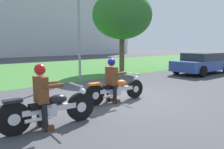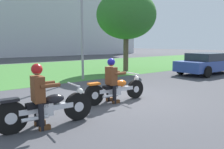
# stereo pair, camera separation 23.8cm
# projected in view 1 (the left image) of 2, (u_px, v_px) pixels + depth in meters

# --- Properties ---
(ground) EXTENTS (120.00, 120.00, 0.00)m
(ground) POSITION_uv_depth(u_px,v_px,m) (119.00, 98.00, 7.45)
(ground) COLOR #424247
(grass_verge) EXTENTS (60.00, 12.00, 0.01)m
(grass_verge) POSITION_uv_depth(u_px,v_px,m) (22.00, 71.00, 14.82)
(grass_verge) COLOR #3D7533
(grass_verge) RESTS_ON ground
(motorcycle_lead) EXTENTS (2.22, 0.66, 0.87)m
(motorcycle_lead) POSITION_uv_depth(u_px,v_px,m) (116.00, 90.00, 7.00)
(motorcycle_lead) COLOR black
(motorcycle_lead) RESTS_ON ground
(rider_lead) EXTENTS (0.57, 0.49, 1.39)m
(rider_lead) POSITION_uv_depth(u_px,v_px,m) (112.00, 77.00, 6.84)
(rider_lead) COLOR black
(rider_lead) RESTS_ON ground
(motorcycle_follow) EXTENTS (2.18, 0.66, 0.90)m
(motorcycle_follow) POSITION_uv_depth(u_px,v_px,m) (50.00, 109.00, 4.83)
(motorcycle_follow) COLOR black
(motorcycle_follow) RESTS_ON ground
(rider_follow) EXTENTS (0.57, 0.49, 1.42)m
(rider_follow) POSITION_uv_depth(u_px,v_px,m) (42.00, 91.00, 4.67)
(rider_follow) COLOR black
(rider_follow) RESTS_ON ground
(tree_roadside) EXTENTS (3.92, 3.92, 5.26)m
(tree_roadside) POSITION_uv_depth(u_px,v_px,m) (122.00, 15.00, 14.43)
(tree_roadside) COLOR brown
(tree_roadside) RESTS_ON ground
(streetlight_pole) EXTENTS (0.96, 0.20, 6.03)m
(streetlight_pole) POSITION_uv_depth(u_px,v_px,m) (80.00, 5.00, 10.93)
(streetlight_pole) COLOR gray
(streetlight_pole) RESTS_ON ground
(car_parked) EXTENTS (4.46, 2.03, 1.28)m
(car_parked) POSITION_uv_depth(u_px,v_px,m) (202.00, 63.00, 13.56)
(car_parked) COLOR black
(car_parked) RESTS_ON ground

